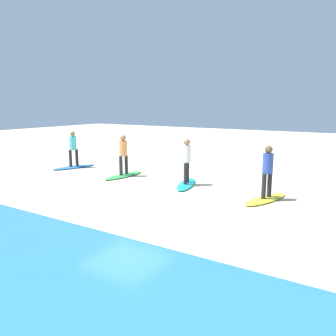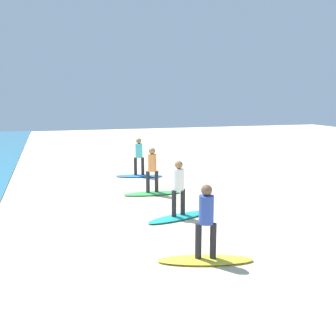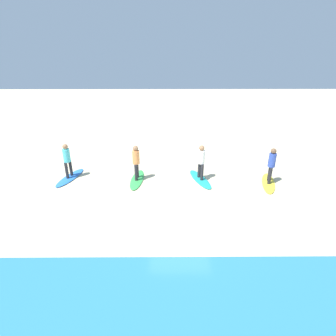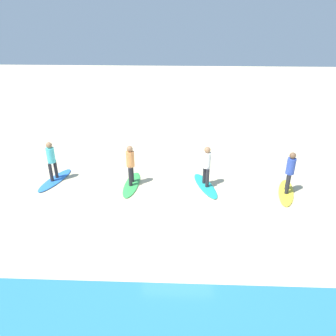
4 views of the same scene
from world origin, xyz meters
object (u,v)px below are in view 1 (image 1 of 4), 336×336
(surfboard_teal, at_px, (186,184))
(surfboard_blue, at_px, (74,167))
(surfer_yellow, at_px, (268,168))
(surfboard_yellow, at_px, (266,199))
(surfer_green, at_px, (123,152))
(surfer_teal, at_px, (187,158))
(surfer_blue, at_px, (73,146))
(surfboard_green, at_px, (124,175))

(surfboard_teal, bearing_deg, surfboard_blue, -109.82)
(surfer_yellow, bearing_deg, surfboard_yellow, -90.00)
(surfer_green, xyz_separation_m, surfboard_blue, (3.23, -0.24, -0.99))
(surfer_teal, height_order, surfer_blue, same)
(surfboard_teal, bearing_deg, surfer_yellow, 64.79)
(surfboard_teal, relative_size, surfboard_blue, 1.00)
(surfer_teal, distance_m, surfboard_blue, 6.28)
(surfer_blue, bearing_deg, surfer_teal, 177.97)
(surfer_blue, bearing_deg, surfboard_blue, 0.00)
(surfboard_teal, relative_size, surfer_blue, 1.28)
(surfboard_green, height_order, surfer_blue, surfer_blue)
(surfboard_yellow, height_order, surfboard_blue, same)
(surfer_yellow, bearing_deg, surfboard_blue, -3.83)
(surfer_teal, relative_size, surfboard_green, 0.78)
(surfer_green, bearing_deg, surfer_teal, -179.61)
(surfboard_yellow, height_order, surfboard_green, same)
(surfer_yellow, height_order, surfer_blue, same)
(surfboard_yellow, bearing_deg, surfboard_teal, -82.20)
(surfer_green, bearing_deg, surfboard_blue, -4.24)
(surfboard_teal, bearing_deg, surfboard_green, -107.41)
(surfboard_yellow, height_order, surfer_blue, surfer_blue)
(surfboard_yellow, relative_size, surfer_teal, 1.28)
(surfboard_teal, height_order, surfer_blue, surfer_blue)
(surfboard_yellow, relative_size, surfer_blue, 1.28)
(surfboard_teal, distance_m, surfer_green, 3.14)
(surfer_teal, bearing_deg, surfboard_blue, -2.03)
(surfboard_green, xyz_separation_m, surfer_blue, (3.23, -0.24, 0.99))
(surfboard_teal, distance_m, surfer_teal, 0.99)
(surfboard_yellow, height_order, surfboard_teal, same)
(surfboard_teal, xyz_separation_m, surfboard_blue, (6.20, -0.22, 0.00))
(surfboard_blue, relative_size, surfer_blue, 1.28)
(surfboard_green, bearing_deg, surfer_teal, 94.69)
(surfer_yellow, height_order, surfer_teal, same)
(surfboard_green, distance_m, surfer_green, 0.99)
(surfer_teal, relative_size, surfboard_blue, 0.78)
(surfer_yellow, xyz_separation_m, surfboard_teal, (3.09, -0.40, -0.99))
(surfboard_teal, relative_size, surfer_green, 1.28)
(surfer_yellow, xyz_separation_m, surfer_green, (6.07, -0.38, 0.00))
(surfboard_yellow, distance_m, surfer_yellow, 0.99)
(surfboard_blue, bearing_deg, surfer_yellow, 102.92)
(surfer_yellow, bearing_deg, surfer_blue, -3.83)
(surfer_yellow, bearing_deg, surfer_teal, -7.42)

